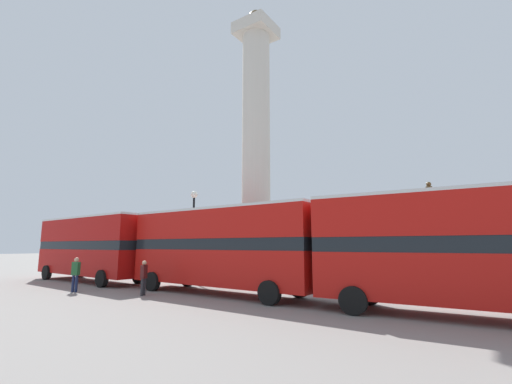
{
  "coord_description": "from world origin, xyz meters",
  "views": [
    {
      "loc": [
        13.25,
        -19.45,
        2.43
      ],
      "look_at": [
        0.0,
        0.0,
        6.09
      ],
      "focal_mm": 24.0,
      "sensor_mm": 36.0,
      "label": 1
    }
  ],
  "objects_px": {
    "bus_b": "(92,246)",
    "street_lamp": "(193,226)",
    "bus_a": "(221,246)",
    "pedestrian_by_plinth": "(76,272)",
    "bus_c": "(464,247)",
    "monument_column": "(256,173)",
    "equestrian_statue": "(435,259)",
    "pedestrian_near_lamp": "(144,276)"
  },
  "relations": [
    {
      "from": "street_lamp",
      "to": "bus_c",
      "type": "bearing_deg",
      "value": -10.65
    },
    {
      "from": "street_lamp",
      "to": "pedestrian_by_plinth",
      "type": "height_order",
      "value": "street_lamp"
    },
    {
      "from": "equestrian_statue",
      "to": "pedestrian_by_plinth",
      "type": "distance_m",
      "value": 19.74
    },
    {
      "from": "bus_a",
      "to": "pedestrian_by_plinth",
      "type": "distance_m",
      "value": 7.9
    },
    {
      "from": "monument_column",
      "to": "pedestrian_by_plinth",
      "type": "bearing_deg",
      "value": -117.59
    },
    {
      "from": "bus_a",
      "to": "bus_b",
      "type": "bearing_deg",
      "value": -176.26
    },
    {
      "from": "pedestrian_near_lamp",
      "to": "equestrian_statue",
      "type": "bearing_deg",
      "value": 105.76
    },
    {
      "from": "bus_c",
      "to": "street_lamp",
      "type": "distance_m",
      "value": 15.94
    },
    {
      "from": "bus_c",
      "to": "street_lamp",
      "type": "relative_size",
      "value": 1.67
    },
    {
      "from": "equestrian_statue",
      "to": "street_lamp",
      "type": "bearing_deg",
      "value": -157.57
    },
    {
      "from": "monument_column",
      "to": "bus_a",
      "type": "distance_m",
      "value": 7.92
    },
    {
      "from": "bus_a",
      "to": "bus_c",
      "type": "distance_m",
      "value": 10.67
    },
    {
      "from": "bus_a",
      "to": "pedestrian_near_lamp",
      "type": "relative_size",
      "value": 6.49
    },
    {
      "from": "bus_b",
      "to": "bus_c",
      "type": "bearing_deg",
      "value": 4.11
    },
    {
      "from": "street_lamp",
      "to": "pedestrian_near_lamp",
      "type": "bearing_deg",
      "value": -68.67
    },
    {
      "from": "bus_b",
      "to": "bus_a",
      "type": "bearing_deg",
      "value": 5.08
    },
    {
      "from": "bus_b",
      "to": "pedestrian_near_lamp",
      "type": "relative_size",
      "value": 6.46
    },
    {
      "from": "bus_b",
      "to": "equestrian_statue",
      "type": "height_order",
      "value": "equestrian_statue"
    },
    {
      "from": "monument_column",
      "to": "pedestrian_by_plinth",
      "type": "distance_m",
      "value": 12.56
    },
    {
      "from": "bus_a",
      "to": "bus_c",
      "type": "relative_size",
      "value": 1.07
    },
    {
      "from": "bus_a",
      "to": "street_lamp",
      "type": "height_order",
      "value": "street_lamp"
    },
    {
      "from": "monument_column",
      "to": "bus_c",
      "type": "relative_size",
      "value": 1.97
    },
    {
      "from": "street_lamp",
      "to": "pedestrian_near_lamp",
      "type": "height_order",
      "value": "street_lamp"
    },
    {
      "from": "monument_column",
      "to": "equestrian_statue",
      "type": "relative_size",
      "value": 3.27
    },
    {
      "from": "pedestrian_near_lamp",
      "to": "pedestrian_by_plinth",
      "type": "bearing_deg",
      "value": -100.88
    },
    {
      "from": "monument_column",
      "to": "pedestrian_near_lamp",
      "type": "xyz_separation_m",
      "value": [
        -0.99,
        -8.34,
        -6.5
      ]
    },
    {
      "from": "bus_b",
      "to": "street_lamp",
      "type": "relative_size",
      "value": 1.79
    },
    {
      "from": "equestrian_statue",
      "to": "pedestrian_near_lamp",
      "type": "xyz_separation_m",
      "value": [
        -11.5,
        -10.96,
        -0.71
      ]
    },
    {
      "from": "bus_a",
      "to": "pedestrian_near_lamp",
      "type": "height_order",
      "value": "bus_a"
    },
    {
      "from": "street_lamp",
      "to": "bus_b",
      "type": "bearing_deg",
      "value": -151.88
    },
    {
      "from": "equestrian_statue",
      "to": "bus_b",
      "type": "bearing_deg",
      "value": -155.56
    },
    {
      "from": "monument_column",
      "to": "equestrian_statue",
      "type": "distance_m",
      "value": 12.29
    },
    {
      "from": "bus_a",
      "to": "pedestrian_near_lamp",
      "type": "distance_m",
      "value": 4.04
    },
    {
      "from": "bus_a",
      "to": "street_lamp",
      "type": "bearing_deg",
      "value": 150.98
    },
    {
      "from": "street_lamp",
      "to": "pedestrian_by_plinth",
      "type": "distance_m",
      "value": 7.44
    },
    {
      "from": "street_lamp",
      "to": "bus_a",
      "type": "bearing_deg",
      "value": -30.76
    },
    {
      "from": "pedestrian_near_lamp",
      "to": "pedestrian_by_plinth",
      "type": "relative_size",
      "value": 0.94
    },
    {
      "from": "pedestrian_near_lamp",
      "to": "street_lamp",
      "type": "bearing_deg",
      "value": 173.46
    },
    {
      "from": "bus_a",
      "to": "bus_b",
      "type": "xyz_separation_m",
      "value": [
        -11.18,
        -0.39,
        0.02
      ]
    },
    {
      "from": "monument_column",
      "to": "bus_b",
      "type": "xyz_separation_m",
      "value": [
        -9.36,
        -6.2,
        -5.05
      ]
    },
    {
      "from": "pedestrian_by_plinth",
      "to": "bus_c",
      "type": "bearing_deg",
      "value": 2.61
    },
    {
      "from": "bus_c",
      "to": "equestrian_statue",
      "type": "height_order",
      "value": "equestrian_statue"
    }
  ]
}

